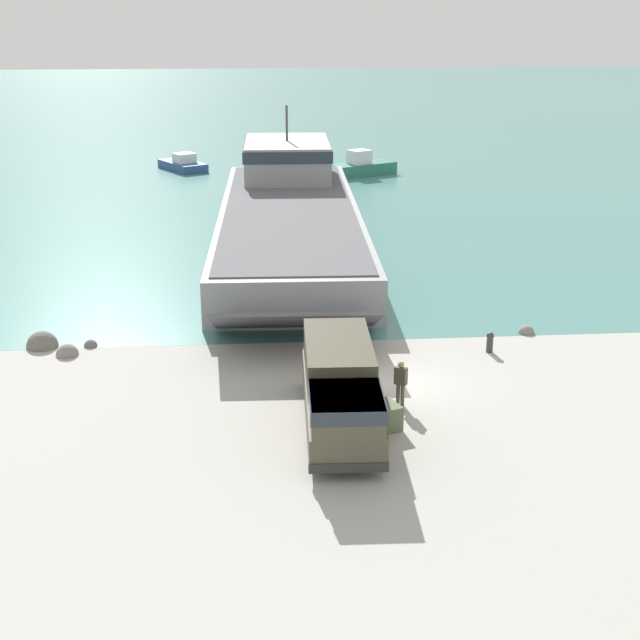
# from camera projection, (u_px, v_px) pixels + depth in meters

# --- Properties ---
(ground_plane) EXTENTS (240.00, 240.00, 0.00)m
(ground_plane) POSITION_uv_depth(u_px,v_px,m) (390.00, 385.00, 33.73)
(ground_plane) COLOR #A8A59E
(water_surface) EXTENTS (240.00, 180.00, 0.01)m
(water_surface) POSITION_uv_depth(u_px,v_px,m) (284.00, 111.00, 122.89)
(water_surface) COLOR #477F7A
(water_surface) RESTS_ON ground_plane
(landing_craft) EXTENTS (9.19, 34.28, 7.20)m
(landing_craft) POSITION_uv_depth(u_px,v_px,m) (289.00, 210.00, 54.91)
(landing_craft) COLOR gray
(landing_craft) RESTS_ON ground_plane
(military_truck) EXTENTS (2.66, 7.65, 2.68)m
(military_truck) POSITION_uv_depth(u_px,v_px,m) (341.00, 389.00, 29.84)
(military_truck) COLOR #4C4738
(military_truck) RESTS_ON ground_plane
(soldier_on_ramp) EXTENTS (0.50, 0.45, 1.69)m
(soldier_on_ramp) POSITION_uv_depth(u_px,v_px,m) (401.00, 380.00, 31.71)
(soldier_on_ramp) COLOR #4C4738
(soldier_on_ramp) RESTS_ON ground_plane
(moored_boat_a) EXTENTS (4.64, 5.58, 1.52)m
(moored_boat_a) POSITION_uv_depth(u_px,v_px,m) (183.00, 164.00, 78.00)
(moored_boat_a) COLOR navy
(moored_boat_a) RESTS_ON ground_plane
(moored_boat_b) EXTENTS (5.96, 4.47, 2.16)m
(moored_boat_b) POSITION_uv_depth(u_px,v_px,m) (362.00, 167.00, 75.56)
(moored_boat_b) COLOR #2D7060
(moored_boat_b) RESTS_ON ground_plane
(mooring_bollard) EXTENTS (0.31, 0.31, 0.87)m
(mooring_bollard) POSITION_uv_depth(u_px,v_px,m) (490.00, 341.00, 36.80)
(mooring_bollard) COLOR #333338
(mooring_bollard) RESTS_ON ground_plane
(cargo_crate) EXTENTS (1.21, 1.31, 0.88)m
(cargo_crate) POSITION_uv_depth(u_px,v_px,m) (384.00, 416.00, 30.16)
(cargo_crate) COLOR #566042
(cargo_crate) RESTS_ON ground_plane
(shoreline_rock_a) EXTENTS (0.70, 0.70, 0.70)m
(shoreline_rock_a) POSITION_uv_depth(u_px,v_px,m) (526.00, 333.00, 39.13)
(shoreline_rock_a) COLOR gray
(shoreline_rock_a) RESTS_ON ground_plane
(shoreline_rock_b) EXTENTS (1.33, 1.33, 1.33)m
(shoreline_rock_b) POSITION_uv_depth(u_px,v_px,m) (43.00, 347.00, 37.55)
(shoreline_rock_b) COLOR #66605B
(shoreline_rock_b) RESTS_ON ground_plane
(shoreline_rock_c) EXTENTS (0.94, 0.94, 0.94)m
(shoreline_rock_c) POSITION_uv_depth(u_px,v_px,m) (67.00, 355.00, 36.65)
(shoreline_rock_c) COLOR gray
(shoreline_rock_c) RESTS_ON ground_plane
(shoreline_rock_d) EXTENTS (0.57, 0.57, 0.57)m
(shoreline_rock_d) POSITION_uv_depth(u_px,v_px,m) (91.00, 346.00, 37.60)
(shoreline_rock_d) COLOR #66605B
(shoreline_rock_d) RESTS_ON ground_plane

